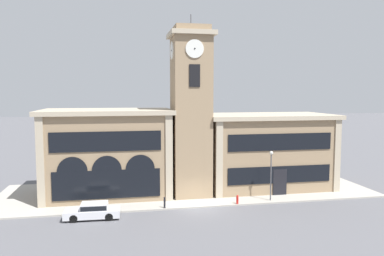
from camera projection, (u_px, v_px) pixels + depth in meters
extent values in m
plane|color=#56565B|center=(200.00, 208.00, 35.34)|extent=(300.00, 300.00, 0.00)
cube|color=#A39E93|center=(188.00, 191.00, 41.36)|extent=(40.19, 12.33, 0.15)
cube|color=#937A5B|center=(191.00, 118.00, 38.93)|extent=(3.84, 3.84, 16.57)
cube|color=tan|center=(191.00, 35.00, 38.14)|extent=(4.54, 4.54, 0.45)
cube|color=#937A5B|center=(191.00, 29.00, 38.10)|extent=(3.53, 3.53, 0.60)
cylinder|color=#4C4C51|center=(191.00, 20.00, 38.01)|extent=(0.10, 0.10, 1.20)
cylinder|color=silver|center=(195.00, 49.00, 36.37)|extent=(1.80, 0.10, 1.80)
cylinder|color=black|center=(195.00, 49.00, 36.30)|extent=(0.14, 0.04, 0.14)
cylinder|color=silver|center=(172.00, 50.00, 37.92)|extent=(0.10, 1.80, 1.80)
cylinder|color=black|center=(171.00, 50.00, 37.91)|extent=(0.04, 0.14, 0.14)
cube|color=black|center=(195.00, 76.00, 36.62)|extent=(1.07, 0.10, 2.20)
cube|color=#937A5B|center=(108.00, 155.00, 39.61)|extent=(12.74, 7.79, 8.70)
cube|color=tan|center=(107.00, 112.00, 39.19)|extent=(13.44, 8.49, 0.45)
cube|color=tan|center=(40.00, 164.00, 34.61)|extent=(0.70, 0.16, 8.70)
cube|color=tan|center=(169.00, 159.00, 36.88)|extent=(0.70, 0.16, 8.70)
cube|color=black|center=(106.00, 141.00, 35.59)|extent=(10.44, 0.10, 1.91)
cube|color=black|center=(107.00, 184.00, 35.97)|extent=(10.19, 0.10, 2.78)
cylinder|color=black|center=(72.00, 172.00, 35.23)|extent=(2.80, 0.06, 2.80)
cylinder|color=black|center=(107.00, 170.00, 35.83)|extent=(2.80, 0.06, 2.80)
cylinder|color=black|center=(140.00, 169.00, 36.43)|extent=(2.80, 0.06, 2.80)
cube|color=#937A5B|center=(266.00, 153.00, 42.98)|extent=(13.87, 7.79, 8.02)
cube|color=tan|center=(267.00, 116.00, 42.59)|extent=(14.57, 8.49, 0.45)
cube|color=tan|center=(219.00, 161.00, 37.87)|extent=(0.70, 0.16, 8.02)
cube|color=tan|center=(337.00, 157.00, 40.35)|extent=(0.70, 0.16, 8.02)
cube|color=black|center=(281.00, 142.00, 38.97)|extent=(11.38, 0.10, 1.76)
cube|color=black|center=(280.00, 183.00, 39.36)|extent=(1.50, 0.12, 2.89)
cube|color=black|center=(280.00, 175.00, 39.29)|extent=(11.38, 0.10, 1.80)
cube|color=silver|center=(92.00, 213.00, 32.36)|extent=(4.76, 1.96, 0.66)
cube|color=silver|center=(94.00, 206.00, 32.33)|extent=(2.31, 1.70, 0.53)
cube|color=black|center=(94.00, 206.00, 32.33)|extent=(2.22, 1.73, 0.40)
cylinder|color=black|center=(74.00, 219.00, 31.37)|extent=(0.68, 0.24, 0.68)
cylinder|color=black|center=(76.00, 213.00, 32.93)|extent=(0.68, 0.24, 0.68)
cylinder|color=black|center=(109.00, 217.00, 31.82)|extent=(0.68, 0.24, 0.68)
cylinder|color=black|center=(110.00, 211.00, 33.38)|extent=(0.68, 0.24, 0.68)
cylinder|color=#4C4C51|center=(271.00, 178.00, 37.25)|extent=(0.12, 0.12, 4.62)
sphere|color=silver|center=(271.00, 153.00, 37.02)|extent=(0.36, 0.36, 0.36)
cylinder|color=black|center=(165.00, 203.00, 34.89)|extent=(0.18, 0.18, 0.90)
sphere|color=black|center=(165.00, 198.00, 34.84)|extent=(0.16, 0.16, 0.16)
cylinder|color=red|center=(237.00, 200.00, 36.23)|extent=(0.22, 0.22, 0.70)
sphere|color=red|center=(237.00, 196.00, 36.19)|extent=(0.19, 0.19, 0.19)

